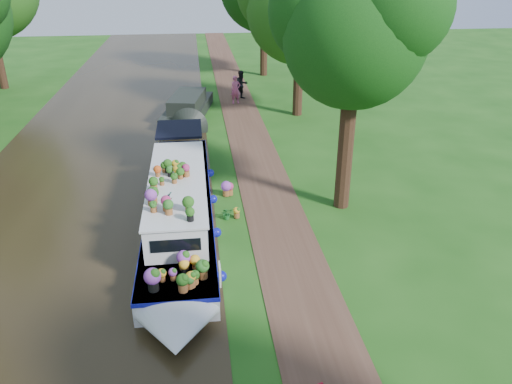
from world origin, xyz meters
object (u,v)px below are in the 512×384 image
object	(u,v)px
plant_boat	(179,206)
pedestrian_pink	(236,90)
pedestrian_dark	(242,85)
second_boat	(188,109)

from	to	relation	value
plant_boat	pedestrian_pink	world-z (taller)	plant_boat
plant_boat	pedestrian_pink	distance (m)	16.17
plant_boat	pedestrian_dark	bearing A→B (deg)	77.21
pedestrian_pink	pedestrian_dark	size ratio (longest dim) A/B	0.94
second_boat	pedestrian_pink	size ratio (longest dim) A/B	4.28
plant_boat	pedestrian_dark	size ratio (longest dim) A/B	7.27
pedestrian_pink	pedestrian_dark	xyz separation A→B (m)	(0.48, 1.01, 0.06)
pedestrian_pink	second_boat	bearing A→B (deg)	-147.29
plant_boat	pedestrian_dark	distance (m)	17.26
second_boat	pedestrian_pink	distance (m)	4.12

